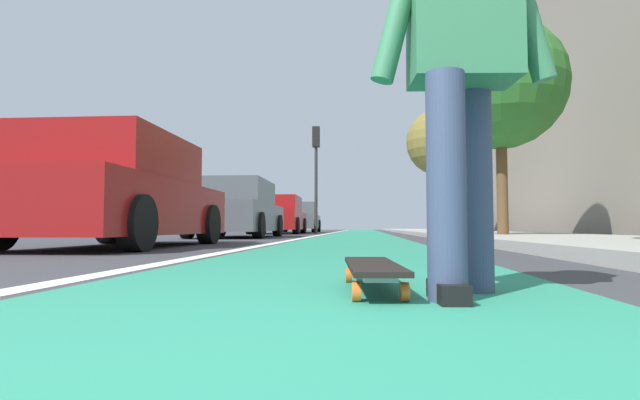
% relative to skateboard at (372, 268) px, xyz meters
% --- Properties ---
extents(ground_plane, '(80.00, 80.00, 0.00)m').
position_rel_skateboard_xyz_m(ground_plane, '(8.46, 0.23, -0.09)').
color(ground_plane, '#38383D').
extents(bike_lane_paint, '(56.00, 2.19, 0.00)m').
position_rel_skateboard_xyz_m(bike_lane_paint, '(22.46, 0.23, -0.09)').
color(bike_lane_paint, '#288466').
rests_on(bike_lane_paint, ground).
extents(lane_stripe_white, '(52.00, 0.16, 0.01)m').
position_rel_skateboard_xyz_m(lane_stripe_white, '(18.46, 1.48, -0.09)').
color(lane_stripe_white, silver).
rests_on(lane_stripe_white, ground).
extents(sidewalk_curb, '(52.00, 3.20, 0.12)m').
position_rel_skateboard_xyz_m(sidewalk_curb, '(16.46, -3.15, -0.03)').
color(sidewalk_curb, '#9E9B93').
rests_on(sidewalk_curb, ground).
extents(building_facade, '(40.00, 1.20, 9.77)m').
position_rel_skateboard_xyz_m(building_facade, '(20.46, -6.14, 4.79)').
color(building_facade, gray).
rests_on(building_facade, ground).
extents(skateboard, '(0.85, 0.26, 0.11)m').
position_rel_skateboard_xyz_m(skateboard, '(0.00, 0.00, 0.00)').
color(skateboard, orange).
rests_on(skateboard, ground).
extents(skater_person, '(0.48, 0.72, 1.64)m').
position_rel_skateboard_xyz_m(skater_person, '(-0.15, -0.35, 0.84)').
color(skater_person, '#384260').
rests_on(skater_person, ground).
extents(parked_car_near, '(4.06, 1.87, 1.47)m').
position_rel_skateboard_xyz_m(parked_car_near, '(4.18, 3.27, 0.60)').
color(parked_car_near, maroon).
rests_on(parked_car_near, ground).
extents(parked_car_mid, '(4.57, 1.97, 1.47)m').
position_rel_skateboard_xyz_m(parked_car_mid, '(10.38, 3.31, 0.60)').
color(parked_car_mid, '#4C5156').
rests_on(parked_car_mid, ground).
extents(parked_car_far, '(4.30, 2.01, 1.48)m').
position_rel_skateboard_xyz_m(parked_car_far, '(17.03, 3.40, 0.61)').
color(parked_car_far, maroon).
rests_on(parked_car_far, ground).
extents(parked_car_end, '(4.59, 2.09, 1.49)m').
position_rel_skateboard_xyz_m(parked_car_end, '(22.67, 3.34, 0.63)').
color(parked_car_end, '#4C5156').
rests_on(parked_car_end, ground).
extents(traffic_light, '(0.33, 0.28, 4.18)m').
position_rel_skateboard_xyz_m(traffic_light, '(16.81, 1.88, 2.80)').
color(traffic_light, '#2D2D2D').
rests_on(traffic_light, ground).
extents(street_tree_mid, '(2.63, 2.63, 4.49)m').
position_rel_skateboard_xyz_m(street_tree_mid, '(8.08, -2.75, 3.06)').
color(street_tree_mid, brown).
rests_on(street_tree_mid, ground).
extents(street_tree_far, '(2.45, 2.45, 4.60)m').
position_rel_skateboard_xyz_m(street_tree_far, '(15.97, -2.75, 3.24)').
color(street_tree_far, brown).
rests_on(street_tree_far, ground).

